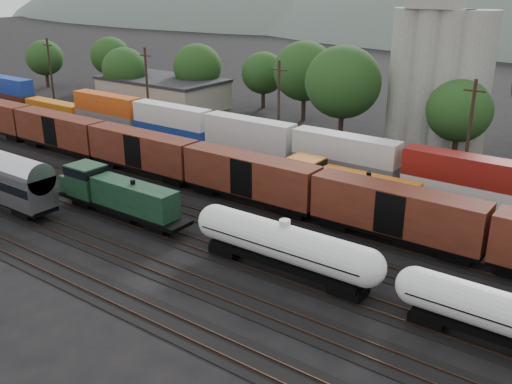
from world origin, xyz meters
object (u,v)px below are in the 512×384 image
Objects in this scene: tank_car_a at (284,245)px; orange_locomotive at (341,185)px; grain_silo at (439,64)px; green_locomotive at (114,193)px.

tank_car_a is 15.33m from orange_locomotive.
grain_silo is (-3.57, 41.00, 8.68)m from tank_car_a.
tank_car_a is 0.57× the size of grain_silo.
orange_locomotive is at bearing 101.85° from tank_car_a.
grain_silo is at bearing 90.93° from orange_locomotive.
orange_locomotive is at bearing 42.74° from green_locomotive.
green_locomotive is 0.97× the size of tank_car_a.
tank_car_a reaches higher than green_locomotive.
orange_locomotive is 0.57× the size of grain_silo.
green_locomotive is at bearing 180.00° from tank_car_a.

